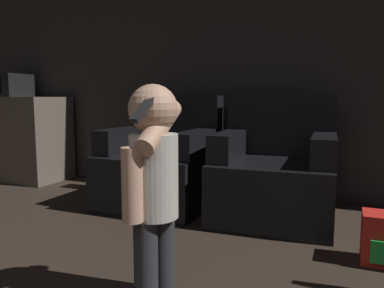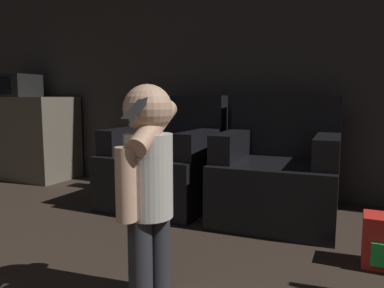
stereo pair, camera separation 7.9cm
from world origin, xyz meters
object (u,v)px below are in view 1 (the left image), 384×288
at_px(armchair_right, 275,175).
at_px(microwave, 6,86).
at_px(armchair_left, 162,166).
at_px(person_toddler, 153,176).

height_order(armchair_right, microwave, microwave).
height_order(armchair_left, person_toddler, person_toddler).
xyz_separation_m(armchair_left, microwave, (-2.06, 0.30, 0.70)).
xyz_separation_m(armchair_left, armchair_right, (0.94, -0.00, 0.00)).
distance_m(armchair_left, microwave, 2.20).
distance_m(armchair_right, microwave, 3.10).
bearing_deg(armchair_left, microwave, 172.25).
relative_size(person_toddler, microwave, 2.01).
distance_m(person_toddler, microwave, 3.24).
xyz_separation_m(armchair_right, microwave, (-3.00, 0.30, 0.70)).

